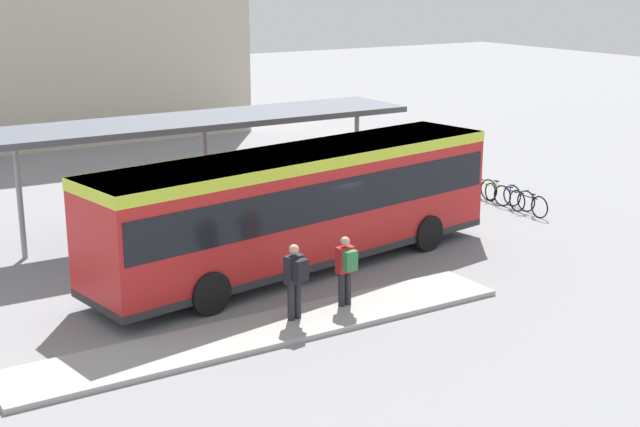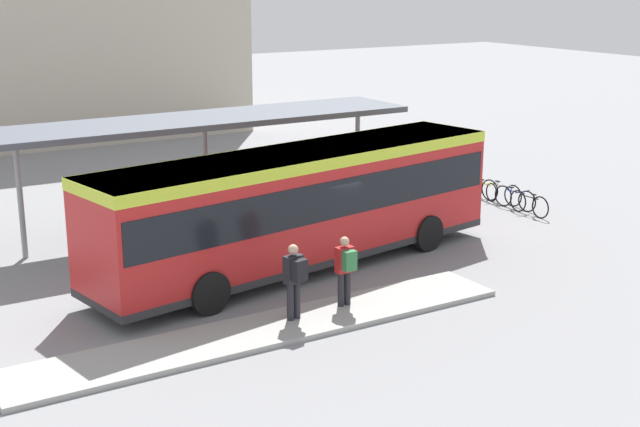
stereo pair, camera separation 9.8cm
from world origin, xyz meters
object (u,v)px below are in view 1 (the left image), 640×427
Objects in this scene: pedestrian_companion at (296,277)px; bicycle_white at (500,192)px; potted_planter_near_shelter at (240,226)px; bicycle_yellow at (483,189)px; bicycle_black at (528,204)px; pedestrian_waiting at (346,267)px; bicycle_blue at (514,198)px; city_bus at (301,201)px.

pedestrian_companion is 0.99× the size of bicycle_white.
bicycle_yellow is at bearing 4.85° from potted_planter_near_shelter.
bicycle_white is at bearing 0.23° from potted_planter_near_shelter.
bicycle_white reaches higher than bicycle_black.
pedestrian_waiting reaches higher than bicycle_black.
bicycle_blue is at bearing -11.16° from bicycle_black.
bicycle_blue is 0.96× the size of bicycle_white.
potted_planter_near_shelter is at bearing -76.68° from bicycle_yellow.
pedestrian_waiting is 0.97× the size of bicycle_black.
bicycle_yellow is at bearing -58.12° from pedestrian_waiting.
bicycle_yellow is 1.14× the size of potted_planter_near_shelter.
city_bus is 2.76m from potted_planter_near_shelter.
bicycle_black is at bearing 3.33° from bicycle_yellow.
bicycle_white is at bearing -61.61° from pedestrian_waiting.
pedestrian_waiting is 0.99× the size of bicycle_blue.
bicycle_white is (0.12, 0.82, 0.01)m from bicycle_blue.
bicycle_white is at bearing -74.01° from pedestrian_companion.
pedestrian_companion is at bearing -75.18° from bicycle_blue.
city_bus reaches higher than bicycle_yellow.
city_bus reaches higher than pedestrian_waiting.
pedestrian_waiting is (-0.70, -3.27, -0.79)m from city_bus.
city_bus is at bearing -75.75° from potted_planter_near_shelter.
bicycle_white is 1.14× the size of bicycle_yellow.
potted_planter_near_shelter reaches higher than bicycle_black.
bicycle_black is at bearing -9.15° from potted_planter_near_shelter.
pedestrian_waiting is 1.08× the size of bicycle_yellow.
pedestrian_waiting is 1.24× the size of potted_planter_near_shelter.
bicycle_white is at bearing 4.91° from city_bus.
bicycle_black is (11.40, 4.23, -0.76)m from pedestrian_companion.
pedestrian_waiting is 12.12m from bicycle_yellow.
bicycle_blue is at bearing -77.07° from pedestrian_companion.
pedestrian_companion is at bearing 94.16° from pedestrian_waiting.
pedestrian_waiting is at bearing -90.84° from potted_planter_near_shelter.
city_bus is at bearing -12.94° from pedestrian_waiting.
bicycle_blue is (10.09, 4.91, -0.72)m from pedestrian_waiting.
city_bus is 6.99× the size of pedestrian_companion.
city_bus reaches higher than pedestrian_companion.
pedestrian_companion reaches higher than potted_planter_near_shelter.
pedestrian_waiting is 10.78m from bicycle_black.
bicycle_black is at bearing -4.45° from city_bus.
potted_planter_near_shelter is at bearing -1.73° from pedestrian_waiting.
bicycle_black is (9.95, 4.10, -0.72)m from pedestrian_waiting.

